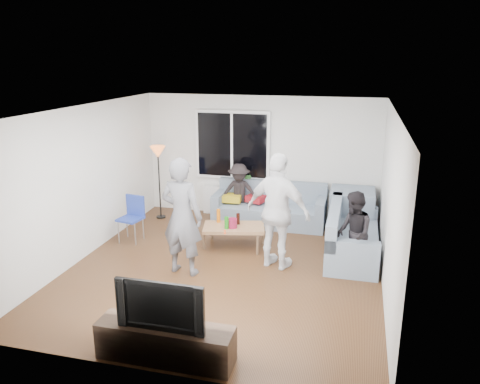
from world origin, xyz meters
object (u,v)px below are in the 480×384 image
(coffee_table, at_px, (234,236))
(spectator_right, at_px, (353,233))
(floor_lamp, at_px, (159,183))
(player_right, at_px, (278,212))
(spectator_back, at_px, (239,193))
(sofa_right_section, at_px, (353,232))
(television, at_px, (163,302))
(tv_console, at_px, (165,342))
(sofa_back_section, at_px, (269,204))
(player_left, at_px, (182,217))
(side_chair, at_px, (130,219))

(coffee_table, xyz_separation_m, spectator_right, (2.12, -0.57, 0.48))
(floor_lamp, bearing_deg, player_right, -32.11)
(spectator_back, bearing_deg, sofa_right_section, -36.88)
(player_right, bearing_deg, coffee_table, -15.67)
(coffee_table, xyz_separation_m, television, (0.10, -3.42, 0.54))
(tv_console, bearing_deg, sofa_back_section, 86.47)
(coffee_table, distance_m, tv_console, 3.42)
(spectator_back, bearing_deg, player_left, -105.09)
(television, bearing_deg, spectator_back, 94.31)
(spectator_back, distance_m, television, 4.82)
(sofa_right_section, bearing_deg, sofa_back_section, 55.06)
(spectator_back, xyz_separation_m, tv_console, (0.36, -4.80, -0.40))
(coffee_table, bearing_deg, side_chair, -173.58)
(television, bearing_deg, tv_console, 0.00)
(sofa_back_section, distance_m, spectator_back, 0.69)
(television, bearing_deg, spectator_right, 54.72)
(sofa_right_section, relative_size, tv_console, 1.25)
(side_chair, distance_m, floor_lamp, 1.42)
(player_left, xyz_separation_m, tv_console, (0.62, -2.19, -0.73))
(player_left, xyz_separation_m, player_right, (1.43, 0.58, 0.01))
(sofa_back_section, bearing_deg, player_right, -75.47)
(sofa_right_section, xyz_separation_m, player_left, (-2.63, -1.38, 0.53))
(player_right, distance_m, spectator_back, 2.37)
(coffee_table, xyz_separation_m, player_right, (0.92, -0.64, 0.76))
(player_left, distance_m, tv_console, 2.39)
(coffee_table, height_order, floor_lamp, floor_lamp)
(floor_lamp, bearing_deg, sofa_right_section, -13.87)
(spectator_right, relative_size, spectator_back, 1.09)
(sofa_right_section, height_order, spectator_back, spectator_back)
(floor_lamp, xyz_separation_m, tv_console, (2.06, -4.57, -0.56))
(side_chair, bearing_deg, tv_console, -46.75)
(sofa_back_section, height_order, side_chair, side_chair)
(player_left, xyz_separation_m, spectator_back, (0.26, 2.61, -0.33))
(player_left, relative_size, tv_console, 1.19)
(sofa_back_section, bearing_deg, tv_console, -93.53)
(spectator_right, bearing_deg, player_left, -91.90)
(sofa_back_section, xyz_separation_m, player_right, (0.52, -2.00, 0.54))
(player_right, bearing_deg, sofa_right_section, -127.17)
(television, bearing_deg, side_chair, 122.77)
(floor_lamp, distance_m, tv_console, 5.05)
(player_left, height_order, tv_console, player_left)
(spectator_right, height_order, tv_console, spectator_right)
(player_left, height_order, spectator_right, player_left)
(tv_console, bearing_deg, spectator_right, 54.72)
(spectator_right, height_order, spectator_back, spectator_right)
(player_right, height_order, spectator_back, player_right)
(player_left, bearing_deg, sofa_right_section, -144.15)
(side_chair, relative_size, player_right, 0.45)
(sofa_back_section, height_order, spectator_back, spectator_back)
(player_right, distance_m, tv_console, 2.98)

